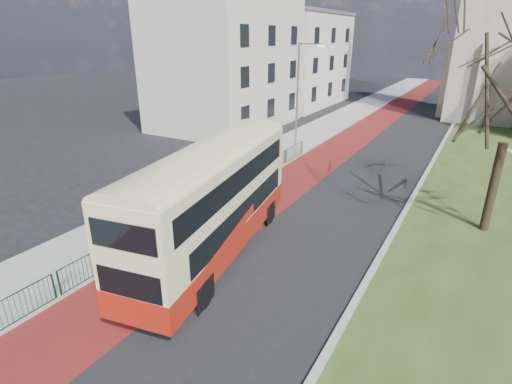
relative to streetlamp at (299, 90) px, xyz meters
The scene contains 11 objects.
ground 19.08m from the streetlamp, 76.42° to the right, with size 160.00×160.00×0.00m, color black.
road_carriageway 7.70m from the streetlamp, 18.88° to the left, with size 9.00×120.00×0.01m, color black.
bus_lane 5.91m from the streetlamp, 32.43° to the left, with size 3.40×120.00×0.01m, color #591414.
pavement_west 5.00m from the streetlamp, 108.07° to the left, with size 4.00×120.00×0.12m, color gray.
kerb_west 5.13m from the streetlamp, 56.03° to the left, with size 0.25×120.00×0.13m, color #999993.
kerb_east 12.07m from the streetlamp, 20.95° to the left, with size 0.25×80.00×0.13m, color #999993.
pedestrian_railing 14.64m from the streetlamp, 84.30° to the right, with size 0.07×24.00×1.12m.
street_block_near 10.62m from the streetlamp, 157.49° to the left, with size 10.30×14.30×13.00m.
street_block_far 22.24m from the streetlamp, 115.76° to the left, with size 10.30×16.30×11.50m.
streetlamp is the anchor object (origin of this frame).
bus 18.44m from the streetlamp, 76.38° to the right, with size 4.34×11.19×4.57m.
Camera 1 is at (8.83, -11.72, 8.65)m, focal length 28.00 mm.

